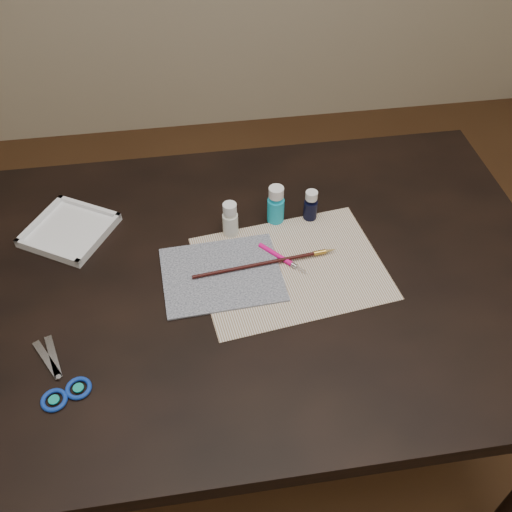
{
  "coord_description": "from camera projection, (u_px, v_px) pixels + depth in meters",
  "views": [
    {
      "loc": [
        -0.12,
        -0.82,
        1.66
      ],
      "look_at": [
        0.0,
        0.0,
        0.8
      ],
      "focal_mm": 40.0,
      "sensor_mm": 36.0,
      "label": 1
    }
  ],
  "objects": [
    {
      "name": "palette_tray",
      "position": [
        69.0,
        230.0,
        1.3
      ],
      "size": [
        0.24,
        0.24,
        0.02
      ],
      "primitive_type": "cube",
      "rotation": [
        0.0,
        0.0,
        -0.54
      ],
      "color": "white",
      "rests_on": "table"
    },
    {
      "name": "canvas",
      "position": [
        222.0,
        274.0,
        1.22
      ],
      "size": [
        0.26,
        0.21,
        0.0
      ],
      "primitive_type": "cube",
      "rotation": [
        0.0,
        0.0,
        0.05
      ],
      "color": "black",
      "rests_on": "paper"
    },
    {
      "name": "table",
      "position": [
        256.0,
        368.0,
        1.5
      ],
      "size": [
        1.3,
        0.9,
        0.75
      ],
      "primitive_type": "cube",
      "color": "black",
      "rests_on": "ground"
    },
    {
      "name": "scissors",
      "position": [
        52.0,
        372.0,
        1.05
      ],
      "size": [
        0.17,
        0.21,
        0.01
      ],
      "primitive_type": null,
      "rotation": [
        0.0,
        0.0,
        2.11
      ],
      "color": "silver",
      "rests_on": "table"
    },
    {
      "name": "paintbrush",
      "position": [
        266.0,
        263.0,
        1.23
      ],
      "size": [
        0.32,
        0.05,
        0.01
      ],
      "primitive_type": null,
      "rotation": [
        0.0,
        0.0,
        0.11
      ],
      "color": "black",
      "rests_on": "canvas"
    },
    {
      "name": "paint_bottle_white",
      "position": [
        230.0,
        219.0,
        1.28
      ],
      "size": [
        0.05,
        0.05,
        0.09
      ],
      "primitive_type": "cylinder",
      "rotation": [
        0.0,
        0.0,
        0.35
      ],
      "color": "white",
      "rests_on": "table"
    },
    {
      "name": "ground",
      "position": [
        256.0,
        436.0,
        1.77
      ],
      "size": [
        3.5,
        3.5,
        0.02
      ],
      "primitive_type": "cube",
      "color": "#422614",
      "rests_on": "ground"
    },
    {
      "name": "paint_bottle_cyan",
      "position": [
        276.0,
        204.0,
        1.31
      ],
      "size": [
        0.04,
        0.04,
        0.1
      ],
      "primitive_type": "cylinder",
      "rotation": [
        0.0,
        0.0,
        -0.07
      ],
      "color": "#16AACB",
      "rests_on": "table"
    },
    {
      "name": "craft_knife",
      "position": [
        283.0,
        259.0,
        1.24
      ],
      "size": [
        0.1,
        0.11,
        0.01
      ],
      "primitive_type": null,
      "rotation": [
        0.0,
        0.0,
        -0.86
      ],
      "color": "#ED0C7D",
      "rests_on": "paper"
    },
    {
      "name": "paper",
      "position": [
        291.0,
        268.0,
        1.23
      ],
      "size": [
        0.43,
        0.35,
        0.0
      ],
      "primitive_type": "cube",
      "rotation": [
        0.0,
        0.0,
        0.13
      ],
      "color": "silver",
      "rests_on": "table"
    },
    {
      "name": "paint_bottle_navy",
      "position": [
        311.0,
        205.0,
        1.32
      ],
      "size": [
        0.04,
        0.04,
        0.08
      ],
      "primitive_type": "cylinder",
      "rotation": [
        0.0,
        0.0,
        0.32
      ],
      "color": "black",
      "rests_on": "table"
    }
  ]
}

